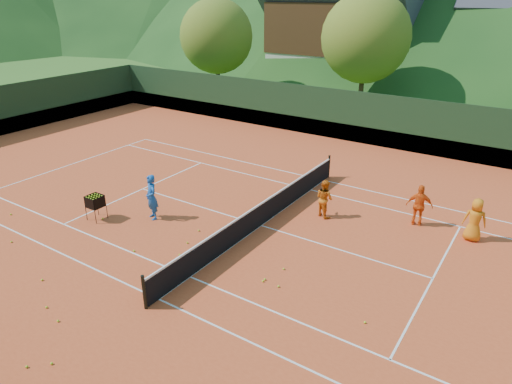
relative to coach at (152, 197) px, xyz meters
The scene contains 30 objects.
ground 4.39m from the coach, 25.08° to the left, with size 400.00×400.00×0.00m, color #2C551A.
clay_court 4.38m from the coach, 25.08° to the left, with size 40.00×24.00×0.02m, color #C3451F.
coach is the anchor object (origin of this frame).
student_a 6.75m from the coach, 35.21° to the left, with size 0.74×0.58×1.53m, color orange.
student_b 10.24m from the coach, 30.31° to the left, with size 0.96×0.40×1.64m, color orange.
student_c 11.94m from the coach, 25.23° to the left, with size 0.78×0.51×1.61m, color orange.
tennis_ball_0 8.02m from the coach, 66.69° to the right, with size 0.07×0.07×0.07m, color #B4E325.
tennis_ball_2 5.98m from the coach, 75.02° to the right, with size 0.07×0.07×0.07m, color #B4E325.
tennis_ball_3 6.40m from the coach, 68.54° to the right, with size 0.07×0.07×0.07m, color #B4E325.
tennis_ball_4 3.29m from the coach, 29.14° to the right, with size 0.07×0.07×0.07m, color #B4E325.
tennis_ball_6 2.70m from the coach, 59.98° to the right, with size 0.07×0.07×0.07m, color #B4E325.
tennis_ball_7 6.13m from the coach, 10.99° to the right, with size 0.07×0.07×0.07m, color #B4E325.
tennis_ball_8 5.07m from the coach, 87.64° to the right, with size 0.07×0.07×0.07m, color #B4E325.
tennis_ball_9 2.37m from the coach, ahead, with size 0.07×0.07×0.07m, color #B4E325.
tennis_ball_10 6.22m from the coach, ahead, with size 0.07×0.07×0.07m, color #B4E325.
tennis_ball_11 2.17m from the coach, 143.45° to the right, with size 0.07×0.07×0.07m, color #B4E325.
tennis_ball_12 5.86m from the coach, 149.16° to the right, with size 0.07×0.07×0.07m, color #B4E325.
tennis_ball_13 2.71m from the coach, 17.63° to the right, with size 0.07×0.07×0.07m, color #B4E325.
tennis_ball_14 6.67m from the coach, 10.79° to the right, with size 0.07×0.07×0.07m, color #B4E325.
tennis_ball_15 7.84m from the coach, 62.86° to the right, with size 0.07×0.07×0.07m, color #B4E325.
tennis_ball_16 9.42m from the coach, ahead, with size 0.07×0.07×0.07m, color #B4E325.
tennis_ball_17 5.14m from the coach, 124.18° to the right, with size 0.07×0.07×0.07m, color #B4E325.
tennis_ball_18 6.15m from the coach, 12.00° to the right, with size 0.07×0.07×0.07m, color #B4E325.
court_lines 4.38m from the coach, 25.08° to the left, with size 23.83×11.03×0.00m.
tennis_net 4.31m from the coach, 25.08° to the left, with size 0.10×12.07×1.10m.
perimeter_fence 4.30m from the coach, 25.08° to the left, with size 40.40×24.24×3.00m.
ball_hopper 2.20m from the coach, 144.30° to the right, with size 0.57×0.57×1.00m.
chalet_left 32.74m from the coach, 100.88° to the left, with size 13.80×9.93×12.92m.
tree_a 23.56m from the coach, 121.44° to the left, with size 6.00×6.00×7.88m.
tree_b 22.23m from the coach, 90.31° to the left, with size 6.40×6.40×8.40m.
Camera 1 is at (8.37, -13.00, 8.23)m, focal length 32.00 mm.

